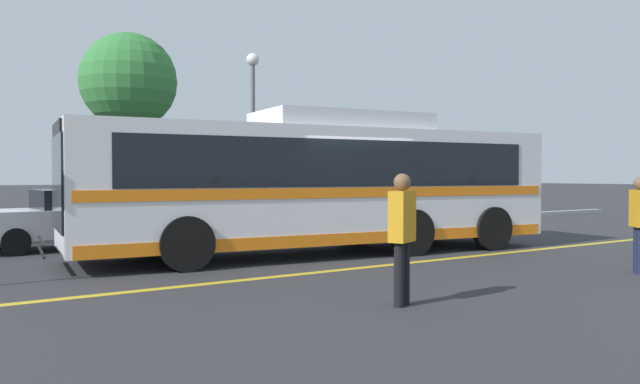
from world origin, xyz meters
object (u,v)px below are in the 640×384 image
at_px(pedestrian_1, 640,219).
at_px(tree_0, 129,82).
at_px(pedestrian_0, 402,230).
at_px(street_lamp, 253,112).
at_px(parked_car_1, 77,218).
at_px(transit_bus, 321,183).

relative_size(pedestrian_1, tree_0, 0.26).
xyz_separation_m(pedestrian_0, street_lamp, (4.05, 11.97, 2.80)).
xyz_separation_m(pedestrian_1, street_lamp, (-1.21, 12.22, 2.84)).
bearing_deg(street_lamp, parked_car_1, -156.56).
bearing_deg(pedestrian_0, tree_0, 61.62).
bearing_deg(tree_0, parked_car_1, -117.39).
height_order(parked_car_1, tree_0, tree_0).
relative_size(parked_car_1, pedestrian_1, 2.88).
height_order(transit_bus, street_lamp, street_lamp).
bearing_deg(pedestrian_1, transit_bus, -109.85).
bearing_deg(pedestrian_1, pedestrian_0, -52.36).
height_order(transit_bus, parked_car_1, transit_bus).
relative_size(parked_car_1, tree_0, 0.74).
bearing_deg(pedestrian_0, pedestrian_1, -27.58).
bearing_deg(tree_0, transit_bus, -82.91).
xyz_separation_m(parked_car_1, pedestrian_0, (2.02, -9.33, 0.28)).
bearing_deg(transit_bus, parked_car_1, 52.05).
distance_m(street_lamp, tree_0, 4.52).
relative_size(pedestrian_0, street_lamp, 0.31).
height_order(parked_car_1, street_lamp, street_lamp).
height_order(parked_car_1, pedestrian_1, pedestrian_1).
bearing_deg(street_lamp, tree_0, 135.34).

